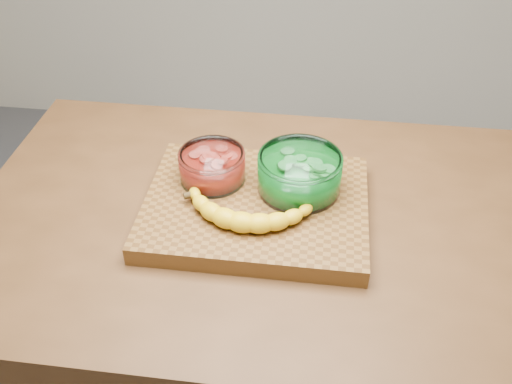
# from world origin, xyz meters

# --- Properties ---
(counter) EXTENTS (1.20, 0.80, 0.90)m
(counter) POSITION_xyz_m (0.00, 0.00, 0.45)
(counter) COLOR #513118
(counter) RESTS_ON ground
(cutting_board) EXTENTS (0.45, 0.35, 0.04)m
(cutting_board) POSITION_xyz_m (0.00, 0.00, 0.92)
(cutting_board) COLOR brown
(cutting_board) RESTS_ON counter
(bowl_red) EXTENTS (0.14, 0.14, 0.06)m
(bowl_red) POSITION_xyz_m (-0.10, 0.06, 0.97)
(bowl_red) COLOR white
(bowl_red) RESTS_ON cutting_board
(bowl_green) EXTENTS (0.17, 0.17, 0.08)m
(bowl_green) POSITION_xyz_m (0.08, 0.05, 0.98)
(bowl_green) COLOR white
(bowl_green) RESTS_ON cutting_board
(banana) EXTENTS (0.29, 0.14, 0.04)m
(banana) POSITION_xyz_m (-0.01, -0.06, 0.96)
(banana) COLOR yellow
(banana) RESTS_ON cutting_board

